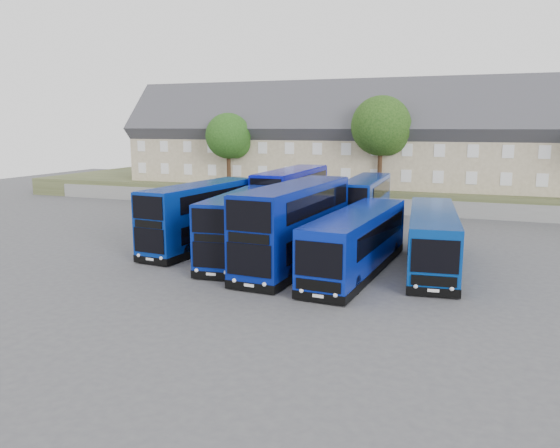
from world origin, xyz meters
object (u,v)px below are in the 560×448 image
(tree_mid, at_px, (383,128))
(coach_east_a, at_px, (357,243))
(dd_front_left, at_px, (200,217))
(tree_west, at_px, (230,138))
(dd_front_mid, at_px, (241,228))

(tree_mid, bearing_deg, coach_east_a, -83.45)
(dd_front_left, relative_size, tree_mid, 1.22)
(tree_west, bearing_deg, dd_front_mid, -63.33)
(dd_front_mid, height_order, coach_east_a, dd_front_mid)
(dd_front_left, bearing_deg, tree_west, 115.51)
(dd_front_left, distance_m, tree_mid, 23.31)
(coach_east_a, height_order, tree_mid, tree_mid)
(dd_front_mid, bearing_deg, dd_front_left, 147.35)
(dd_front_mid, height_order, tree_mid, tree_mid)
(dd_front_left, relative_size, coach_east_a, 0.87)
(coach_east_a, bearing_deg, dd_front_mid, -179.75)
(dd_front_left, height_order, coach_east_a, dd_front_left)
(dd_front_left, bearing_deg, tree_mid, 72.99)
(dd_front_left, relative_size, tree_west, 1.46)
(dd_front_left, distance_m, dd_front_mid, 4.47)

